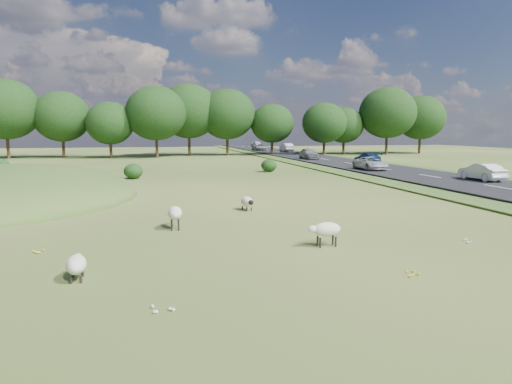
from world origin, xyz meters
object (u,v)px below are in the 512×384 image
at_px(sheep_0, 76,264).
at_px(sheep_2, 175,213).
at_px(car_4, 371,163).
at_px(car_5, 256,144).
at_px(car_6, 367,158).
at_px(car_0, 260,147).
at_px(car_7, 286,147).
at_px(sheep_1, 326,230).
at_px(car_1, 482,172).
at_px(car_3, 309,153).
at_px(sheep_3, 247,202).

height_order(sheep_0, sheep_2, sheep_2).
bearing_deg(sheep_0, car_4, -42.58).
height_order(car_5, car_6, car_5).
xyz_separation_m(car_0, car_6, (3.80, -38.65, -0.03)).
bearing_deg(car_7, sheep_1, 74.24).
distance_m(car_1, car_7, 52.06).
xyz_separation_m(car_3, car_4, (0.00, -18.00, -0.13)).
bearing_deg(sheep_0, sheep_2, -29.59).
distance_m(sheep_0, car_6, 45.57).
relative_size(car_0, car_5, 1.06).
relative_size(sheep_0, car_5, 0.27).
distance_m(car_4, car_6, 9.04).
bearing_deg(car_4, car_3, 90.00).
relative_size(car_0, car_1, 1.20).
relative_size(sheep_0, car_3, 0.28).
height_order(car_3, car_5, car_3).
bearing_deg(sheep_0, sheep_3, -38.33).
distance_m(sheep_1, car_5, 94.63).
height_order(car_1, car_5, car_1).
bearing_deg(sheep_2, car_6, -35.20).
height_order(car_0, car_3, car_3).
relative_size(sheep_1, car_6, 0.28).
distance_m(sheep_1, car_0, 74.98).
bearing_deg(car_1, sheep_2, 25.35).
relative_size(sheep_0, car_7, 0.27).
height_order(sheep_1, sheep_3, sheep_1).
distance_m(sheep_0, car_5, 98.35).
relative_size(car_0, car_6, 1.10).
bearing_deg(car_6, car_3, -68.80).
height_order(sheep_2, car_1, car_1).
relative_size(sheep_3, car_3, 0.29).
distance_m(sheep_3, car_4, 24.90).
bearing_deg(sheep_2, car_3, -23.65).
height_order(sheep_3, car_0, car_0).
relative_size(car_1, car_5, 0.89).
bearing_deg(car_4, car_0, 90.00).
relative_size(sheep_2, sheep_3, 1.05).
height_order(car_4, car_7, car_7).
xyz_separation_m(sheep_2, car_3, (20.32, 40.37, 0.33)).
distance_m(sheep_0, car_3, 51.94).
height_order(sheep_0, car_3, car_3).
relative_size(sheep_0, sheep_1, 1.01).
height_order(sheep_0, car_1, car_1).
xyz_separation_m(car_1, car_4, (-3.80, 10.95, -0.04)).
relative_size(car_3, car_7, 0.97).
distance_m(car_3, car_6, 10.51).
bearing_deg(car_5, sheep_0, 74.00).
xyz_separation_m(sheep_2, car_5, (24.12, 88.50, 0.23)).
distance_m(sheep_2, sheep_3, 5.35).
relative_size(sheep_0, car_6, 0.28).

